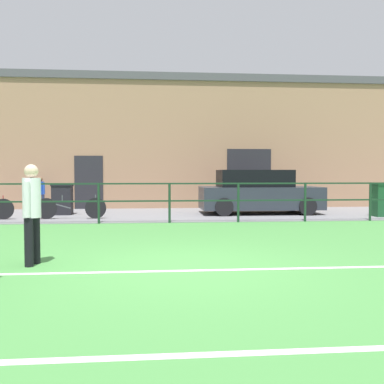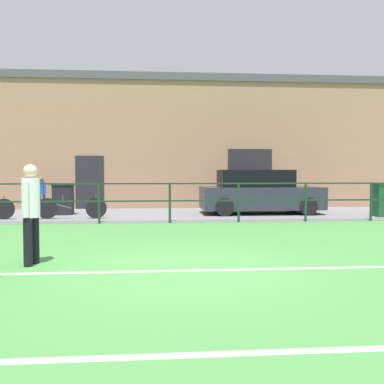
% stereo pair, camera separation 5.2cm
% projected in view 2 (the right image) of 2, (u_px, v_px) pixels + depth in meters
% --- Properties ---
extents(ground, '(60.00, 44.00, 0.04)m').
position_uv_depth(ground, '(184.00, 269.00, 6.77)').
color(ground, '#478C42').
extents(field_line_touchline, '(36.00, 0.11, 0.00)m').
position_uv_depth(field_line_touchline, '(186.00, 271.00, 6.54)').
color(field_line_touchline, white).
rests_on(field_line_touchline, ground).
extents(field_line_hash, '(36.00, 0.11, 0.00)m').
position_uv_depth(field_line_hash, '(213.00, 354.00, 3.53)').
color(field_line_hash, white).
rests_on(field_line_hash, ground).
extents(pavement_strip, '(48.00, 5.00, 0.02)m').
position_uv_depth(pavement_strip, '(167.00, 214.00, 15.23)').
color(pavement_strip, slate).
rests_on(pavement_strip, ground).
extents(perimeter_fence, '(36.07, 0.07, 1.15)m').
position_uv_depth(perimeter_fence, '(170.00, 197.00, 12.71)').
color(perimeter_fence, '#193823').
rests_on(perimeter_fence, ground).
extents(clubhouse_facade, '(28.00, 2.56, 5.39)m').
position_uv_depth(clubhouse_facade, '(164.00, 143.00, 18.80)').
color(clubhouse_facade, '#A37A5B').
rests_on(clubhouse_facade, ground).
extents(player_striker, '(0.28, 0.43, 1.57)m').
position_uv_depth(player_striker, '(31.00, 208.00, 6.91)').
color(player_striker, black).
rests_on(player_striker, ground).
extents(soccer_ball_match, '(0.22, 0.22, 0.22)m').
position_uv_depth(soccer_ball_match, '(33.00, 227.00, 10.77)').
color(soccer_ball_match, '#E5E04C').
rests_on(soccer_ball_match, ground).
extents(spectator_child, '(0.34, 0.22, 1.26)m').
position_uv_depth(spectator_child, '(42.00, 191.00, 16.71)').
color(spectator_child, '#232D4C').
rests_on(spectator_child, pavement_strip).
extents(parked_car_red, '(4.12, 1.84, 1.51)m').
position_uv_depth(parked_car_red, '(259.00, 193.00, 15.39)').
color(parked_car_red, '#282D38').
rests_on(parked_car_red, pavement_strip).
extents(bicycle_parked_1, '(2.13, 0.04, 0.74)m').
position_uv_depth(bicycle_parked_1, '(72.00, 208.00, 13.66)').
color(bicycle_parked_1, black).
rests_on(bicycle_parked_1, pavement_strip).
extents(trash_bin_0, '(0.67, 0.57, 1.05)m').
position_uv_depth(trash_bin_0, '(63.00, 199.00, 15.01)').
color(trash_bin_0, black).
rests_on(trash_bin_0, pavement_strip).
extents(trash_bin_1, '(0.60, 0.51, 1.08)m').
position_uv_depth(trash_bin_1, '(384.00, 200.00, 14.36)').
color(trash_bin_1, '#194C28').
rests_on(trash_bin_1, pavement_strip).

